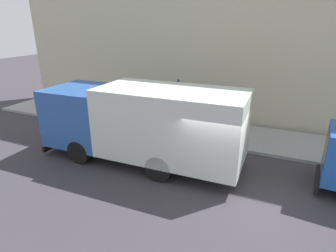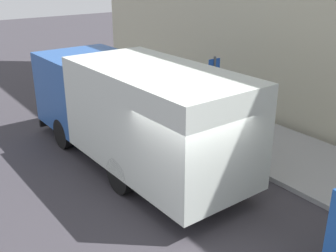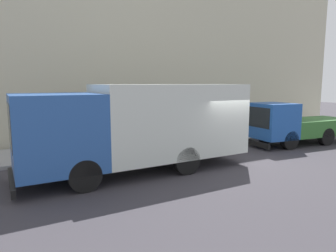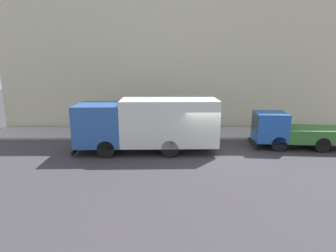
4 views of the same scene
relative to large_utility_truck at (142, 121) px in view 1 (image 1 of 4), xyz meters
The scene contains 7 objects.
ground 3.81m from the large_utility_truck, 100.30° to the right, with size 80.00×80.00×0.00m, color #353339.
sidewalk 5.47m from the large_utility_truck, 39.92° to the right, with size 3.23×30.00×0.14m, color #959697.
building_facade 8.26m from the large_utility_truck, 28.71° to the right, with size 0.50×30.00×12.26m, color beige.
large_utility_truck is the anchor object (origin of this frame).
pedestrian_walking 3.08m from the large_utility_truck, ahead, with size 0.46×0.46×1.63m.
traffic_cone_orange 5.76m from the large_utility_truck, 61.21° to the left, with size 0.40×0.40×0.58m, color orange.
street_sign_post 2.75m from the large_utility_truck, ahead, with size 0.44×0.08×2.75m.
Camera 1 is at (-8.28, -1.66, 5.30)m, focal length 29.66 mm.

